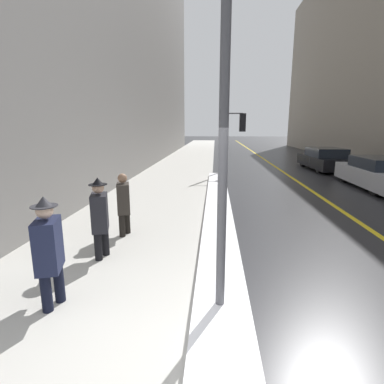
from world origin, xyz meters
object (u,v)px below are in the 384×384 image
traffic_light_near (235,129)px  pedestrian_in_fedora (49,248)px  pedestrian_trailing (100,215)px  lamp_post (225,71)px  parked_car_silver (379,174)px  parked_car_black (325,159)px  pedestrian_in_glasses (124,202)px

traffic_light_near → pedestrian_in_fedora: bearing=-110.2°
pedestrian_trailing → lamp_post: bearing=37.2°
parked_car_silver → parked_car_black: same height
pedestrian_in_fedora → parked_car_silver: 12.78m
pedestrian_in_glasses → pedestrian_trailing: bearing=-19.9°
pedestrian_in_glasses → lamp_post: bearing=20.2°
lamp_post → pedestrian_in_fedora: (-2.35, 0.02, -2.25)m
lamp_post → pedestrian_trailing: (-2.26, 1.64, -2.26)m
pedestrian_in_fedora → pedestrian_in_glasses: size_ratio=1.10×
pedestrian_in_fedora → pedestrian_in_glasses: 2.89m
lamp_post → pedestrian_in_glasses: 4.31m
pedestrian_trailing → parked_car_silver: bearing=113.1°
traffic_light_near → lamp_post: bearing=-99.3°
pedestrian_in_fedora → pedestrian_in_glasses: bearing=160.1°
pedestrian_in_fedora → pedestrian_trailing: size_ratio=1.01×
pedestrian_trailing → parked_car_black: (8.68, 13.05, -0.25)m
pedestrian_in_fedora → parked_car_black: size_ratio=0.34×
lamp_post → traffic_light_near: (0.88, 11.95, -0.74)m
lamp_post → parked_car_silver: lamp_post is taller
lamp_post → pedestrian_in_fedora: lamp_post is taller
lamp_post → parked_car_silver: size_ratio=1.14×
parked_car_black → parked_car_silver: bearing=-178.9°
pedestrian_in_fedora → parked_car_black: 17.10m
pedestrian_trailing → pedestrian_in_glasses: (0.07, 1.26, -0.05)m
lamp_post → pedestrian_trailing: 3.59m
lamp_post → pedestrian_in_glasses: bearing=127.0°
parked_car_silver → parked_car_black: 5.61m
traffic_light_near → pedestrian_in_glasses: bearing=-113.8°
parked_car_silver → pedestrian_trailing: bearing=130.6°
pedestrian_trailing → parked_car_silver: size_ratio=0.34×
pedestrian_trailing → pedestrian_in_glasses: 1.27m
parked_car_silver → parked_car_black: (-0.23, 5.61, -0.00)m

